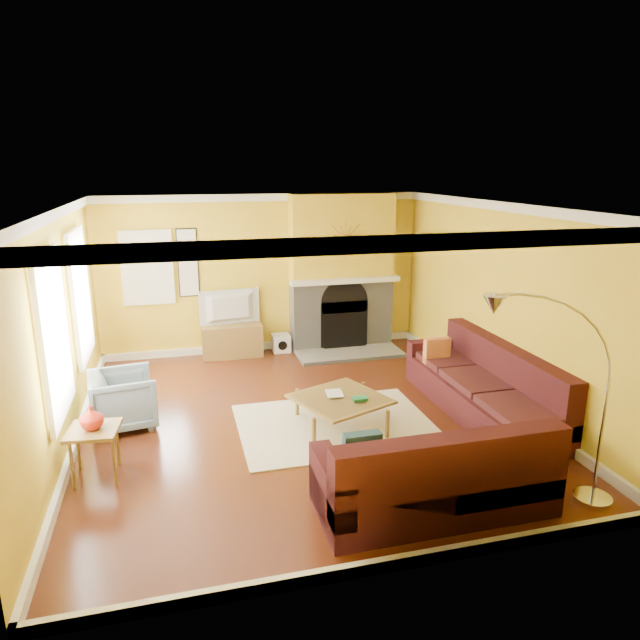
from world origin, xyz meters
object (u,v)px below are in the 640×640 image
object	(u,v)px
coffee_table	(340,412)
media_console	(232,340)
arc_lamp	(552,407)
sectional_sofa	(417,402)
armchair	(123,399)
side_table	(96,453)

from	to	relation	value
coffee_table	media_console	xyz separation A→B (m)	(-1.00, 3.10, 0.08)
coffee_table	arc_lamp	world-z (taller)	arc_lamp
media_console	arc_lamp	distance (m)	5.84
sectional_sofa	arc_lamp	bearing A→B (deg)	-72.84
sectional_sofa	armchair	size ratio (longest dim) A/B	4.76
coffee_table	media_console	distance (m)	3.26
armchair	arc_lamp	world-z (taller)	arc_lamp
coffee_table	arc_lamp	bearing A→B (deg)	-58.94
sectional_sofa	coffee_table	world-z (taller)	sectional_sofa
sectional_sofa	arc_lamp	xyz separation A→B (m)	(0.52, -1.70, 0.61)
armchair	side_table	xyz separation A→B (m)	(-0.20, -1.20, -0.08)
sectional_sofa	coffee_table	bearing A→B (deg)	147.99
sectional_sofa	media_console	distance (m)	4.03
media_console	arc_lamp	size ratio (longest dim) A/B	0.47
coffee_table	side_table	size ratio (longest dim) A/B	1.82
coffee_table	arc_lamp	distance (m)	2.71
sectional_sofa	side_table	size ratio (longest dim) A/B	6.73
side_table	armchair	bearing A→B (deg)	80.54
sectional_sofa	arc_lamp	distance (m)	1.88
sectional_sofa	side_table	xyz separation A→B (m)	(-3.60, 0.00, -0.17)
side_table	sectional_sofa	bearing A→B (deg)	-0.00
side_table	media_console	bearing A→B (deg)	63.43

